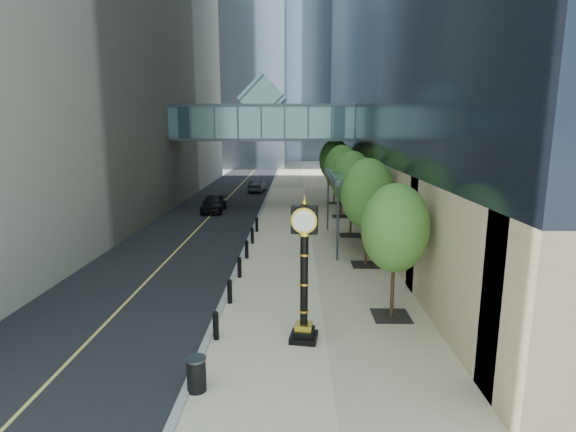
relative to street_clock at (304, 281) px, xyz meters
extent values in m
plane|color=gray|center=(-0.25, -1.00, -2.13)|extent=(320.00, 320.00, 0.00)
cube|color=black|center=(-7.25, 39.00, -2.12)|extent=(8.00, 180.00, 0.02)
cube|color=#C3B496|center=(0.75, 39.00, -2.10)|extent=(8.00, 180.00, 0.06)
cube|color=gray|center=(-3.25, 39.00, -2.10)|extent=(0.25, 180.00, 0.07)
cube|color=#A0B0CA|center=(-6.25, 119.00, 30.37)|extent=(22.00, 22.00, 65.00)
cube|color=slate|center=(-3.25, 27.00, 5.37)|extent=(17.00, 4.00, 3.00)
cube|color=#383F44|center=(-3.25, 27.00, 3.92)|extent=(17.00, 4.20, 0.25)
cube|color=#383F44|center=(-3.25, 27.00, 6.82)|extent=(17.00, 4.20, 0.25)
cube|color=slate|center=(-3.25, 27.00, 7.47)|extent=(4.24, 3.00, 4.24)
cube|color=#383F44|center=(3.25, 13.00, 2.07)|extent=(3.00, 8.00, 0.25)
cube|color=slate|center=(3.25, 13.00, 2.22)|extent=(2.80, 7.80, 0.06)
cylinder|color=#383F44|center=(1.95, 9.30, -0.03)|extent=(0.12, 0.12, 4.20)
cylinder|color=#383F44|center=(1.95, 16.70, -0.03)|extent=(0.12, 0.12, 4.20)
cylinder|color=black|center=(-2.95, 0.00, -1.62)|extent=(0.20, 0.20, 0.90)
cylinder|color=black|center=(-2.95, 3.20, -1.62)|extent=(0.20, 0.20, 0.90)
cylinder|color=black|center=(-2.95, 6.40, -1.62)|extent=(0.20, 0.20, 0.90)
cylinder|color=black|center=(-2.95, 9.60, -1.62)|extent=(0.20, 0.20, 0.90)
cylinder|color=black|center=(-2.95, 12.80, -1.62)|extent=(0.20, 0.20, 0.90)
cylinder|color=black|center=(-2.95, 16.00, -1.62)|extent=(0.20, 0.20, 0.90)
cube|color=black|center=(3.35, 2.00, -2.06)|extent=(1.40, 1.40, 0.02)
cylinder|color=#3D291A|center=(3.35, 2.00, -0.72)|extent=(0.14, 0.14, 2.70)
ellipsoid|color=#386B27|center=(3.35, 2.00, 1.36)|extent=(2.47, 2.47, 3.29)
cube|color=black|center=(3.35, 8.50, -2.06)|extent=(1.40, 1.40, 0.02)
cylinder|color=#3D291A|center=(3.35, 8.50, -0.60)|extent=(0.14, 0.14, 2.94)
ellipsoid|color=#386B27|center=(3.35, 8.50, 1.67)|extent=(2.70, 2.70, 3.59)
cube|color=black|center=(3.35, 15.00, -2.06)|extent=(1.40, 1.40, 0.02)
cylinder|color=#3D291A|center=(3.35, 15.00, -0.59)|extent=(0.14, 0.14, 2.96)
ellipsoid|color=#386B27|center=(3.35, 15.00, 1.69)|extent=(2.71, 2.71, 3.61)
cube|color=black|center=(3.35, 21.50, -2.06)|extent=(1.40, 1.40, 0.02)
cylinder|color=#3D291A|center=(3.35, 21.50, -0.56)|extent=(0.14, 0.14, 3.03)
ellipsoid|color=#386B27|center=(3.35, 21.50, 1.78)|extent=(2.78, 2.78, 3.70)
cube|color=black|center=(3.35, 28.00, -2.06)|extent=(1.40, 1.40, 0.02)
cylinder|color=#3D291A|center=(3.35, 28.00, -0.48)|extent=(0.14, 0.14, 3.18)
ellipsoid|color=#386B27|center=(3.35, 28.00, 1.98)|extent=(2.91, 2.91, 3.89)
cube|color=black|center=(0.00, 0.00, -1.97)|extent=(1.02, 1.02, 0.20)
cube|color=black|center=(0.00, 0.00, -1.77)|extent=(0.79, 0.79, 0.20)
cube|color=gold|center=(0.00, 0.00, -1.57)|extent=(0.62, 0.62, 0.20)
cylinder|color=black|center=(0.00, 0.00, 0.07)|extent=(0.26, 0.26, 3.09)
cube|color=black|center=(0.00, 0.00, 2.06)|extent=(0.88, 0.42, 0.90)
cylinder|color=white|center=(0.00, 0.17, 2.06)|extent=(0.69, 0.14, 0.70)
cylinder|color=white|center=(0.00, -0.17, 2.06)|extent=(0.69, 0.14, 0.70)
sphere|color=gold|center=(0.00, 0.00, 2.61)|extent=(0.20, 0.20, 0.20)
cylinder|color=black|center=(-2.95, -3.00, -1.62)|extent=(0.59, 0.59, 0.90)
imported|color=beige|center=(4.25, 12.65, -1.30)|extent=(0.58, 0.39, 1.55)
imported|color=black|center=(-7.30, 23.65, -1.36)|extent=(1.89, 4.45, 1.50)
imported|color=black|center=(-4.59, 35.82, -1.43)|extent=(1.77, 4.24, 1.36)
camera|label=1|loc=(-0.28, -14.00, 4.94)|focal=28.00mm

